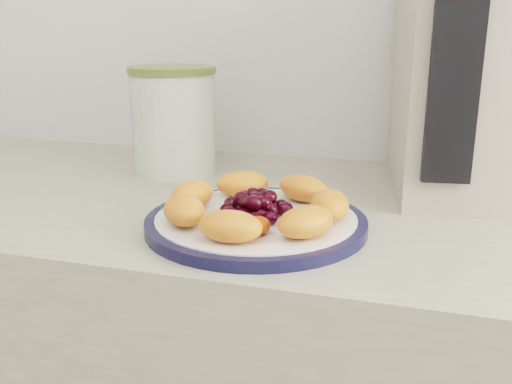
% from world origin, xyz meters
% --- Properties ---
extents(plate_rim, '(0.29, 0.29, 0.01)m').
position_xyz_m(plate_rim, '(-0.09, 1.07, 0.91)').
color(plate_rim, '#131536').
rests_on(plate_rim, counter).
extents(plate_face, '(0.26, 0.26, 0.02)m').
position_xyz_m(plate_face, '(-0.09, 1.07, 0.91)').
color(plate_face, white).
rests_on(plate_face, counter).
extents(canister, '(0.18, 0.18, 0.18)m').
position_xyz_m(canister, '(-0.32, 1.31, 0.99)').
color(canister, '#4E621F').
rests_on(canister, counter).
extents(canister_lid, '(0.19, 0.19, 0.01)m').
position_xyz_m(canister_lid, '(-0.32, 1.31, 1.08)').
color(canister_lid, '#5A6C2E').
rests_on(canister_lid, canister).
extents(appliance_body, '(0.25, 0.32, 0.37)m').
position_xyz_m(appliance_body, '(0.17, 1.34, 1.09)').
color(appliance_body, '#B0A495').
rests_on(appliance_body, counter).
extents(appliance_panel, '(0.07, 0.03, 0.28)m').
position_xyz_m(appliance_panel, '(0.14, 1.18, 1.09)').
color(appliance_panel, black).
rests_on(appliance_panel, appliance_body).
extents(fruit_plate, '(0.25, 0.25, 0.04)m').
position_xyz_m(fruit_plate, '(-0.09, 1.06, 0.93)').
color(fruit_plate, orange).
rests_on(fruit_plate, plate_face).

